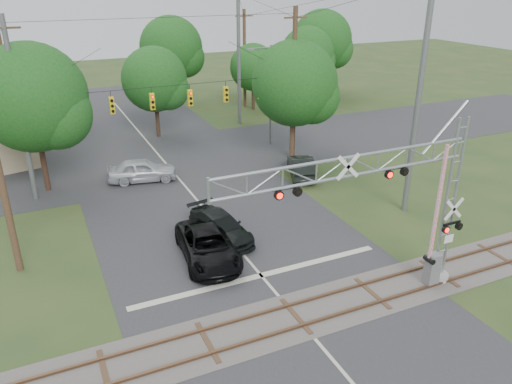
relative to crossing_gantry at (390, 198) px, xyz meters
name	(u,v)px	position (x,y,z in m)	size (l,w,h in m)	color
ground	(320,346)	(-4.09, -1.63, -4.95)	(160.00, 160.00, 0.00)	#283F1D
road_main	(227,236)	(-4.09, 8.37, -4.94)	(14.00, 90.00, 0.02)	#2C2C2E
road_cross	(162,159)	(-4.09, 22.37, -4.94)	(90.00, 12.00, 0.02)	#2C2C2E
railroad_track	(296,316)	(-4.09, 0.37, -4.92)	(90.00, 3.20, 0.17)	#4B4741
crossing_gantry	(390,198)	(0.00, 0.00, 0.00)	(11.98, 1.02, 8.00)	#979792
traffic_signal_span	(184,97)	(-3.19, 18.37, 0.79)	(19.34, 0.36, 11.50)	slate
pickup_black	(208,246)	(-5.90, 6.43, -4.18)	(2.58, 5.59, 1.55)	black
car_dark	(220,227)	(-4.51, 8.26, -4.24)	(2.00, 4.92, 1.43)	black
sedan_silver	(142,170)	(-6.50, 18.53, -4.14)	(1.93, 4.79, 1.63)	#AEB1B6
suv_dark	(301,167)	(4.18, 14.61, -4.20)	(1.60, 4.58, 1.51)	black
streetlight	(269,91)	(5.36, 22.48, -0.30)	(2.22, 0.23, 8.32)	slate
utility_poles	(197,80)	(-1.34, 21.11, 1.34)	(25.66, 29.20, 14.04)	#3C2C1C
treeline	(124,66)	(-4.53, 32.44, 0.91)	(57.28, 28.56, 10.02)	#372319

